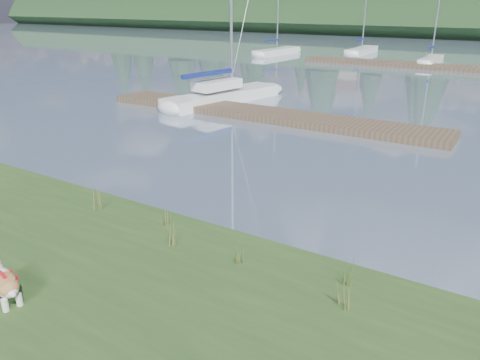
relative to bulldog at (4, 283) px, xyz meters
The scene contains 16 objects.
ground 35.53m from the bulldog, 89.16° to the left, with size 200.00×200.00×0.00m, color slate.
bank 0.88m from the bulldog, 42.42° to the right, with size 60.00×9.00×0.35m, color #2D491E.
bulldog is the anchor object (origin of this frame).
sailboat_main 18.16m from the bulldog, 111.62° to the left, with size 3.12×8.05×11.46m.
dock_near 14.94m from the bulldog, 103.46° to the left, with size 16.00×2.00×0.30m, color #4C3D2C.
dock_far 35.62m from the bulldog, 85.94° to the left, with size 26.00×2.20×0.30m, color #4C3D2C.
sailboat_bg_0 41.48m from the bulldog, 111.28° to the left, with size 2.06×7.29×10.52m.
sailboat_bg_1 44.64m from the bulldog, 100.91° to the left, with size 1.53×7.19×10.79m.
sailboat_bg_2 38.66m from the bulldog, 91.46° to the left, with size 1.25×5.87×9.04m.
weed_0 3.44m from the bulldog, 83.59° to the left, with size 0.17×0.14×0.49m.
weed_1 3.05m from the bulldog, 68.74° to the left, with size 0.17×0.14×0.58m.
weed_2 5.30m from the bulldog, 30.17° to the left, with size 0.17×0.14×0.73m.
weed_3 3.54m from the bulldog, 114.27° to the left, with size 0.17×0.14×0.65m.
weed_4 3.88m from the bulldog, 49.09° to the left, with size 0.17×0.14×0.48m.
weed_5 5.53m from the bulldog, 36.72° to the left, with size 0.17×0.14×0.65m.
mud_lip 4.01m from the bulldog, 82.39° to the left, with size 60.00×0.50×0.14m, color #33281C.
Camera 1 is at (5.94, -8.89, 4.83)m, focal length 35.00 mm.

